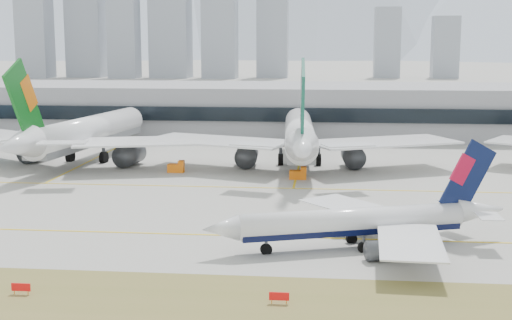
# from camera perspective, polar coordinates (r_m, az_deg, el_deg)

# --- Properties ---
(ground) EXTENTS (3000.00, 3000.00, 0.00)m
(ground) POSITION_cam_1_polar(r_m,az_deg,el_deg) (110.94, -4.49, -5.29)
(ground) COLOR #A19E96
(ground) RESTS_ON ground
(taxiing_airliner) EXTENTS (42.70, 36.22, 14.81)m
(taxiing_airliner) POSITION_cam_1_polar(r_m,az_deg,el_deg) (99.74, 8.54, -4.93)
(taxiing_airliner) COLOR white
(taxiing_airliner) RESTS_ON ground
(widebody_eva) EXTENTS (70.50, 69.53, 25.34)m
(widebody_eva) POSITION_cam_1_polar(r_m,az_deg,el_deg) (171.52, -13.62, 2.00)
(widebody_eva) COLOR white
(widebody_eva) RESTS_ON ground
(widebody_cathay) EXTENTS (71.57, 70.07, 25.54)m
(widebody_cathay) POSITION_cam_1_polar(r_m,az_deg,el_deg) (162.68, 3.53, 1.88)
(widebody_cathay) COLOR white
(widebody_cathay) RESTS_ON ground
(terminal) EXTENTS (280.00, 43.10, 15.00)m
(terminal) POSITION_cam_1_polar(r_m,az_deg,el_deg) (222.20, 0.75, 4.10)
(terminal) COLOR gray
(terminal) RESTS_ON ground
(hold_sign_left) EXTENTS (2.20, 0.15, 1.35)m
(hold_sign_left) POSITION_cam_1_polar(r_m,az_deg,el_deg) (85.50, -18.29, -9.65)
(hold_sign_left) COLOR red
(hold_sign_left) RESTS_ON ground
(hold_sign_right) EXTENTS (2.20, 0.15, 1.35)m
(hold_sign_right) POSITION_cam_1_polar(r_m,az_deg,el_deg) (78.59, 1.86, -10.86)
(hold_sign_right) COLOR red
(hold_sign_right) RESTS_ON ground
(gse_c) EXTENTS (3.55, 2.00, 2.60)m
(gse_c) POSITION_cam_1_polar(r_m,az_deg,el_deg) (147.97, 3.43, -1.13)
(gse_c) COLOR orange
(gse_c) RESTS_ON ground
(gse_b) EXTENTS (3.55, 2.00, 2.60)m
(gse_b) POSITION_cam_1_polar(r_m,az_deg,el_deg) (156.38, -6.36, -0.60)
(gse_b) COLOR orange
(gse_b) RESTS_ON ground
(city_skyline) EXTENTS (342.00, 49.80, 140.00)m
(city_skyline) POSITION_cam_1_polar(r_m,az_deg,el_deg) (573.44, -7.08, 11.53)
(city_skyline) COLOR gray
(city_skyline) RESTS_ON ground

